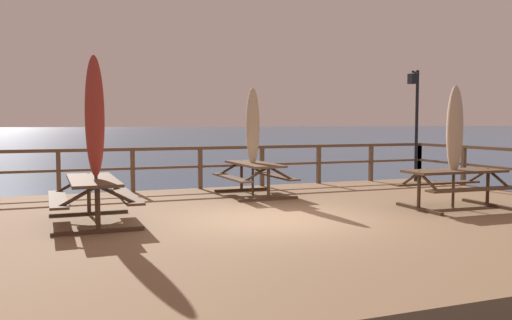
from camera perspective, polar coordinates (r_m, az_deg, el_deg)
name	(u,v)px	position (r m, az deg, el deg)	size (l,w,h in m)	color
ground_plane	(271,265)	(9.85, 1.56, -10.95)	(600.00, 600.00, 0.00)	navy
wooden_deck	(271,242)	(9.76, 1.56, -8.60)	(14.01, 9.66, 0.83)	#846647
railing_waterside_far	(200,160)	(13.98, -5.90, 0.00)	(13.81, 0.10, 1.09)	brown
picnic_table_front_right	(93,190)	(9.56, -16.80, -3.07)	(1.41, 2.16, 0.78)	brown
picnic_table_mid_centre	(254,171)	(12.65, -0.20, -1.22)	(1.40, 2.10, 0.78)	brown
picnic_table_back_right	(454,180)	(11.50, 20.15, -1.99)	(2.08, 1.46, 0.78)	brown
patio_umbrella_short_back	(95,117)	(9.45, -16.61, 4.35)	(0.32, 0.32, 2.83)	#4C3828
patio_umbrella_tall_mid_left	(253,127)	(12.64, -0.35, 3.48)	(0.32, 0.32, 2.52)	#4C3828
patio_umbrella_tall_back_left	(455,130)	(11.47, 20.18, 2.96)	(0.32, 0.32, 2.45)	#4C3828
lamp_post_hooked	(415,108)	(16.14, 16.40, 5.25)	(0.58, 0.48, 3.20)	black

